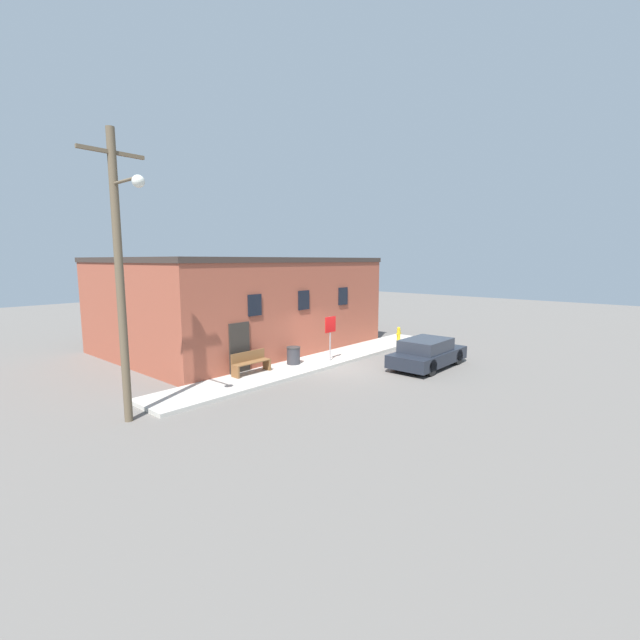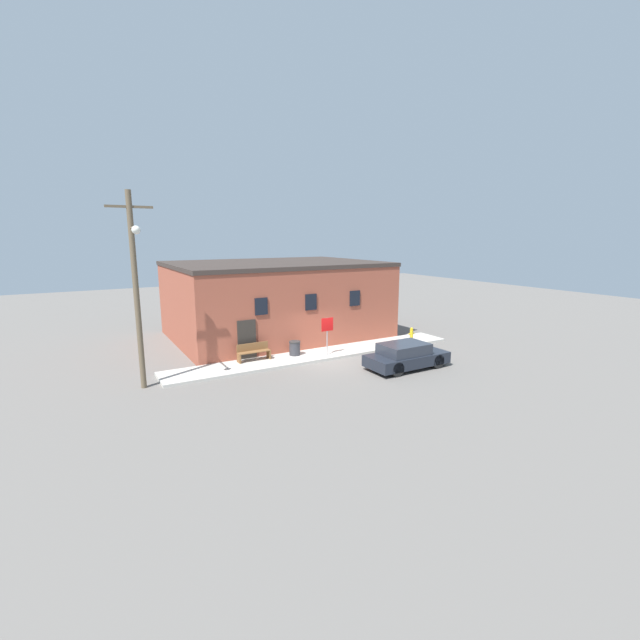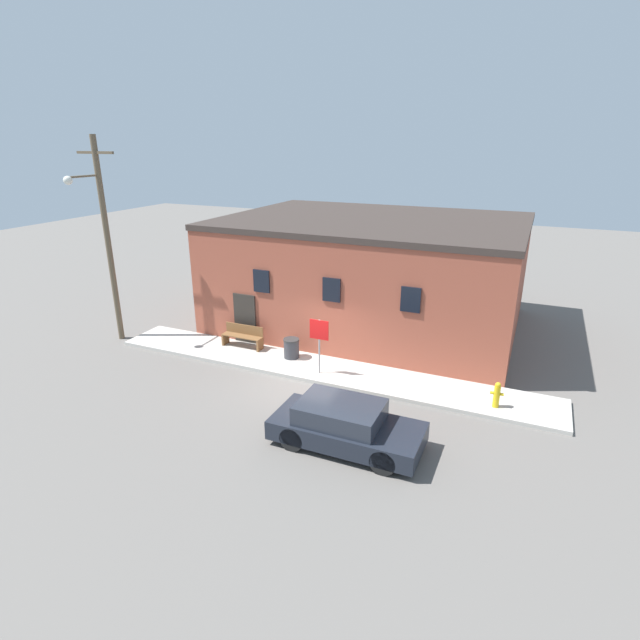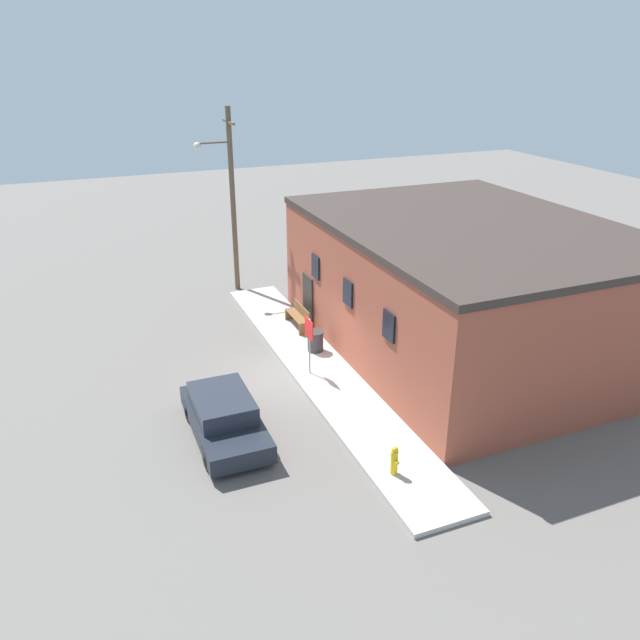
{
  "view_description": "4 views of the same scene",
  "coord_description": "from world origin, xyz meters",
  "px_view_note": "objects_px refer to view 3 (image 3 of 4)",
  "views": [
    {
      "loc": [
        -14.45,
        -11.64,
        4.71
      ],
      "look_at": [
        0.01,
        1.06,
        2.0
      ],
      "focal_mm": 24.0,
      "sensor_mm": 36.0,
      "label": 1
    },
    {
      "loc": [
        -11.39,
        -18.47,
        6.43
      ],
      "look_at": [
        0.01,
        1.06,
        2.0
      ],
      "focal_mm": 24.0,
      "sensor_mm": 36.0,
      "label": 2
    },
    {
      "loc": [
        6.75,
        -14.23,
        8.05
      ],
      "look_at": [
        0.01,
        1.06,
        2.0
      ],
      "focal_mm": 28.0,
      "sensor_mm": 36.0,
      "label": 3
    },
    {
      "loc": [
        18.0,
        -6.28,
        10.56
      ],
      "look_at": [
        0.01,
        1.06,
        2.0
      ],
      "focal_mm": 35.0,
      "sensor_mm": 36.0,
      "label": 4
    }
  ],
  "objects_px": {
    "trash_bin": "(291,348)",
    "stop_sign": "(319,336)",
    "utility_pole": "(105,235)",
    "parked_car": "(345,425)",
    "fire_hydrant": "(497,395)",
    "bench": "(243,336)"
  },
  "relations": [
    {
      "from": "fire_hydrant",
      "to": "parked_car",
      "type": "bearing_deg",
      "value": -135.14
    },
    {
      "from": "stop_sign",
      "to": "bench",
      "type": "bearing_deg",
      "value": 165.1
    },
    {
      "from": "trash_bin",
      "to": "utility_pole",
      "type": "bearing_deg",
      "value": -172.84
    },
    {
      "from": "utility_pole",
      "to": "parked_car",
      "type": "height_order",
      "value": "utility_pole"
    },
    {
      "from": "utility_pole",
      "to": "parked_car",
      "type": "xyz_separation_m",
      "value": [
        11.66,
        -3.46,
        -3.84
      ]
    },
    {
      "from": "fire_hydrant",
      "to": "stop_sign",
      "type": "distance_m",
      "value": 6.13
    },
    {
      "from": "stop_sign",
      "to": "utility_pole",
      "type": "bearing_deg",
      "value": -179.15
    },
    {
      "from": "parked_car",
      "to": "stop_sign",
      "type": "bearing_deg",
      "value": 123.38
    },
    {
      "from": "utility_pole",
      "to": "stop_sign",
      "type": "bearing_deg",
      "value": 0.85
    },
    {
      "from": "stop_sign",
      "to": "trash_bin",
      "type": "xyz_separation_m",
      "value": [
        -1.54,
        0.84,
        -1.04
      ]
    },
    {
      "from": "bench",
      "to": "parked_car",
      "type": "height_order",
      "value": "parked_car"
    },
    {
      "from": "parked_car",
      "to": "bench",
      "type": "bearing_deg",
      "value": 143.27
    },
    {
      "from": "utility_pole",
      "to": "bench",
      "type": "bearing_deg",
      "value": 11.89
    },
    {
      "from": "stop_sign",
      "to": "utility_pole",
      "type": "relative_size",
      "value": 0.25
    },
    {
      "from": "fire_hydrant",
      "to": "trash_bin",
      "type": "xyz_separation_m",
      "value": [
        -7.58,
        0.79,
        -0.04
      ]
    },
    {
      "from": "trash_bin",
      "to": "stop_sign",
      "type": "bearing_deg",
      "value": -28.58
    },
    {
      "from": "stop_sign",
      "to": "utility_pole",
      "type": "distance_m",
      "value": 9.73
    },
    {
      "from": "fire_hydrant",
      "to": "utility_pole",
      "type": "distance_m",
      "value": 15.82
    },
    {
      "from": "stop_sign",
      "to": "parked_car",
      "type": "xyz_separation_m",
      "value": [
        2.37,
        -3.6,
        -0.95
      ]
    },
    {
      "from": "stop_sign",
      "to": "utility_pole",
      "type": "xyz_separation_m",
      "value": [
        -9.29,
        -0.14,
        2.89
      ]
    },
    {
      "from": "trash_bin",
      "to": "fire_hydrant",
      "type": "bearing_deg",
      "value": -5.94
    },
    {
      "from": "fire_hydrant",
      "to": "stop_sign",
      "type": "height_order",
      "value": "stop_sign"
    }
  ]
}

